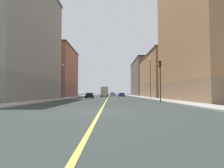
{
  "coord_description": "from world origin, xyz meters",
  "views": [
    {
      "loc": [
        0.71,
        -12.43,
        1.31
      ],
      "look_at": [
        1.03,
        28.76,
        3.31
      ],
      "focal_mm": 28.66,
      "sensor_mm": 36.0,
      "label": 1
    }
  ],
  "objects_px": {
    "building_right_midblock": "(58,72)",
    "car_blue": "(122,95)",
    "car_silver": "(112,94)",
    "box_truck": "(105,92)",
    "street_lamp_left_near": "(150,75)",
    "building_left_mid": "(161,76)",
    "car_black": "(90,96)",
    "traffic_light_left_near": "(160,75)",
    "car_teal": "(105,94)",
    "car_white": "(113,94)",
    "car_maroon": "(121,94)",
    "street_lamp_right_near": "(63,77)",
    "building_left_far": "(144,78)",
    "building_left_near": "(202,28)",
    "building_right_corner": "(18,37)"
  },
  "relations": [
    {
      "from": "car_black",
      "to": "car_teal",
      "type": "bearing_deg",
      "value": 85.19
    },
    {
      "from": "building_left_mid",
      "to": "box_truck",
      "type": "xyz_separation_m",
      "value": [
        -16.59,
        7.17,
        -4.42
      ]
    },
    {
      "from": "car_teal",
      "to": "traffic_light_left_near",
      "type": "bearing_deg",
      "value": -78.92
    },
    {
      "from": "building_right_midblock",
      "to": "car_blue",
      "type": "relative_size",
      "value": 4.18
    },
    {
      "from": "building_right_midblock",
      "to": "car_silver",
      "type": "relative_size",
      "value": 4.66
    },
    {
      "from": "building_left_far",
      "to": "car_silver",
      "type": "bearing_deg",
      "value": -162.18
    },
    {
      "from": "building_right_midblock",
      "to": "box_truck",
      "type": "relative_size",
      "value": 2.44
    },
    {
      "from": "building_left_near",
      "to": "traffic_light_left_near",
      "type": "height_order",
      "value": "building_left_near"
    },
    {
      "from": "car_white",
      "to": "car_maroon",
      "type": "distance_m",
      "value": 11.76
    },
    {
      "from": "building_right_midblock",
      "to": "traffic_light_left_near",
      "type": "relative_size",
      "value": 3.15
    },
    {
      "from": "building_right_midblock",
      "to": "car_white",
      "type": "distance_m",
      "value": 32.67
    },
    {
      "from": "building_left_far",
      "to": "car_teal",
      "type": "relative_size",
      "value": 6.27
    },
    {
      "from": "street_lamp_left_near",
      "to": "car_blue",
      "type": "height_order",
      "value": "street_lamp_left_near"
    },
    {
      "from": "building_left_near",
      "to": "building_left_far",
      "type": "distance_m",
      "value": 49.73
    },
    {
      "from": "building_right_midblock",
      "to": "box_truck",
      "type": "xyz_separation_m",
      "value": [
        14.06,
        3.85,
        -5.87
      ]
    },
    {
      "from": "building_left_near",
      "to": "building_right_corner",
      "type": "xyz_separation_m",
      "value": [
        -30.65,
        2.69,
        -0.69
      ]
    },
    {
      "from": "traffic_light_left_near",
      "to": "car_teal",
      "type": "xyz_separation_m",
      "value": [
        -9.45,
        48.28,
        -3.13
      ]
    },
    {
      "from": "car_silver",
      "to": "box_truck",
      "type": "distance_m",
      "value": 14.86
    },
    {
      "from": "building_left_mid",
      "to": "car_teal",
      "type": "xyz_separation_m",
      "value": [
        -17.03,
        22.14,
        -5.43
      ]
    },
    {
      "from": "building_left_near",
      "to": "street_lamp_right_near",
      "type": "distance_m",
      "value": 26.23
    },
    {
      "from": "traffic_light_left_near",
      "to": "building_right_midblock",
      "type": "bearing_deg",
      "value": 128.07
    },
    {
      "from": "building_right_corner",
      "to": "building_left_near",
      "type": "bearing_deg",
      "value": -5.02
    },
    {
      "from": "building_left_far",
      "to": "car_blue",
      "type": "bearing_deg",
      "value": -124.5
    },
    {
      "from": "street_lamp_left_near",
      "to": "car_maroon",
      "type": "distance_m",
      "value": 34.92
    },
    {
      "from": "building_right_corner",
      "to": "box_truck",
      "type": "distance_m",
      "value": 32.5
    },
    {
      "from": "car_white",
      "to": "building_right_midblock",
      "type": "bearing_deg",
      "value": -122.22
    },
    {
      "from": "building_right_midblock",
      "to": "car_teal",
      "type": "height_order",
      "value": "building_right_midblock"
    },
    {
      "from": "car_black",
      "to": "street_lamp_left_near",
      "type": "bearing_deg",
      "value": -26.89
    },
    {
      "from": "traffic_light_left_near",
      "to": "street_lamp_right_near",
      "type": "height_order",
      "value": "street_lamp_right_near"
    },
    {
      "from": "building_left_far",
      "to": "building_left_near",
      "type": "bearing_deg",
      "value": -90.0
    },
    {
      "from": "car_silver",
      "to": "building_left_mid",
      "type": "bearing_deg",
      "value": -57.32
    },
    {
      "from": "car_black",
      "to": "box_truck",
      "type": "distance_m",
      "value": 16.29
    },
    {
      "from": "building_left_far",
      "to": "car_white",
      "type": "bearing_deg",
      "value": 163.26
    },
    {
      "from": "building_right_corner",
      "to": "car_teal",
      "type": "xyz_separation_m",
      "value": [
        13.62,
        42.77,
        -10.27
      ]
    },
    {
      "from": "building_right_midblock",
      "to": "car_teal",
      "type": "bearing_deg",
      "value": 54.09
    },
    {
      "from": "street_lamp_right_near",
      "to": "car_silver",
      "type": "height_order",
      "value": "street_lamp_right_near"
    },
    {
      "from": "car_blue",
      "to": "car_maroon",
      "type": "relative_size",
      "value": 1.06
    },
    {
      "from": "car_teal",
      "to": "car_maroon",
      "type": "height_order",
      "value": "car_teal"
    },
    {
      "from": "building_right_midblock",
      "to": "box_truck",
      "type": "distance_m",
      "value": 15.71
    },
    {
      "from": "street_lamp_left_near",
      "to": "car_white",
      "type": "height_order",
      "value": "street_lamp_left_near"
    },
    {
      "from": "building_left_mid",
      "to": "car_black",
      "type": "bearing_deg",
      "value": -155.85
    },
    {
      "from": "street_lamp_left_near",
      "to": "car_silver",
      "type": "relative_size",
      "value": 2.06
    },
    {
      "from": "car_blue",
      "to": "box_truck",
      "type": "relative_size",
      "value": 0.58
    },
    {
      "from": "traffic_light_left_near",
      "to": "car_maroon",
      "type": "relative_size",
      "value": 1.41
    },
    {
      "from": "building_right_corner",
      "to": "street_lamp_left_near",
      "type": "xyz_separation_m",
      "value": [
        24.09,
        5.2,
        -5.94
      ]
    },
    {
      "from": "street_lamp_right_near",
      "to": "box_truck",
      "type": "relative_size",
      "value": 0.92
    },
    {
      "from": "street_lamp_left_near",
      "to": "street_lamp_right_near",
      "type": "height_order",
      "value": "street_lamp_left_near"
    },
    {
      "from": "car_teal",
      "to": "building_left_far",
      "type": "bearing_deg",
      "value": 13.56
    },
    {
      "from": "car_blue",
      "to": "car_black",
      "type": "xyz_separation_m",
      "value": [
        -8.9,
        -19.44,
        0.01
      ]
    },
    {
      "from": "building_left_near",
      "to": "building_left_mid",
      "type": "bearing_deg",
      "value": 90.0
    }
  ]
}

